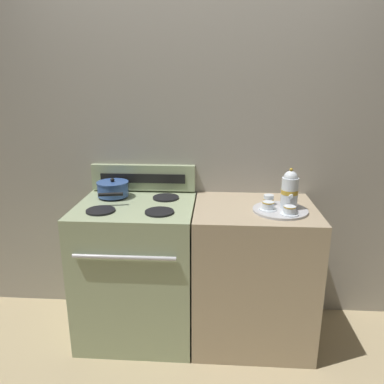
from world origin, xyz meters
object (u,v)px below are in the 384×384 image
(stove, at_px, (138,269))
(saucepan, at_px, (113,189))
(teacup_right, at_px, (290,210))
(creamer_jug, at_px, (269,200))
(serving_tray, at_px, (280,210))
(teacup_left, at_px, (268,206))
(teapot, at_px, (290,190))

(stove, height_order, saucepan, saucepan)
(teacup_right, relative_size, creamer_jug, 1.65)
(serving_tray, height_order, teacup_left, teacup_left)
(stove, relative_size, saucepan, 3.04)
(creamer_jug, bearing_deg, teapot, -31.76)
(teacup_left, bearing_deg, teacup_right, -33.92)
(serving_tray, xyz_separation_m, teacup_left, (-0.08, -0.01, 0.03))
(stove, bearing_deg, teacup_left, -5.73)
(teapot, distance_m, teacup_left, 0.16)
(stove, relative_size, serving_tray, 2.83)
(creamer_jug, bearing_deg, stove, -178.66)
(stove, xyz_separation_m, teacup_left, (0.83, -0.08, 0.50))
(saucepan, distance_m, teacup_right, 1.16)
(stove, distance_m, teacup_right, 1.07)
(teapot, bearing_deg, saucepan, 170.44)
(teacup_left, distance_m, teacup_right, 0.14)
(serving_tray, distance_m, creamer_jug, 0.11)
(saucepan, bearing_deg, stove, -38.37)
(saucepan, bearing_deg, teapot, -9.56)
(teacup_left, bearing_deg, stove, 174.27)
(saucepan, distance_m, teacup_left, 1.03)
(creamer_jug, bearing_deg, teacup_right, -61.31)
(serving_tray, bearing_deg, stove, 175.63)
(stove, bearing_deg, saucepan, 141.63)
(teacup_left, bearing_deg, saucepan, 167.43)
(serving_tray, relative_size, teacup_left, 3.09)
(serving_tray, relative_size, creamer_jug, 5.12)
(teapot, relative_size, creamer_jug, 3.89)
(teapot, bearing_deg, creamer_jug, 148.24)
(saucepan, bearing_deg, serving_tray, -11.00)
(creamer_jug, bearing_deg, saucepan, 173.21)
(teacup_left, xyz_separation_m, creamer_jug, (0.02, 0.10, 0.01))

